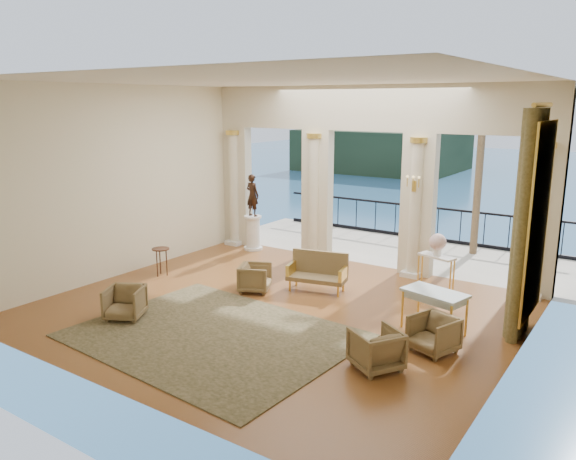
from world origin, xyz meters
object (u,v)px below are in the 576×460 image
Objects in this scene: armchair_a at (125,301)px; console_table at (437,261)px; armchair_c at (376,347)px; statue at (252,195)px; side_table at (161,252)px; armchair_d at (255,276)px; armchair_b at (434,332)px; pedestal at (253,233)px; settee at (318,271)px; game_table at (435,296)px.

console_table reaches higher than armchair_a.
armchair_c reaches higher than armchair_a.
side_table is (-0.33, -3.18, -0.98)m from statue.
statue is (-2.24, 2.83, 1.22)m from armchair_d.
armchair_a is 2.90m from armchair_d.
pedestal is at bearing 171.29° from armchair_b.
statue is at bearing 13.08° from armchair_d.
console_table is 1.31× the size of side_table.
armchair_b is (5.45, 1.91, -0.00)m from armchair_a.
console_table is (4.35, 5.06, 0.30)m from armchair_a.
armchair_b is 1.22m from armchair_c.
armchair_a is 4.99m from armchair_c.
settee reaches higher than armchair_d.
side_table is at bearing -137.39° from console_table.
statue is at bearing 171.29° from armchair_b.
armchair_d is at bearing 7.79° from side_table.
game_table reaches higher than side_table.
settee is 3.87m from pedestal.
armchair_d is at bearing -51.60° from pedestal.
game_table is (2.95, -0.82, 0.26)m from settee.
game_table is at bearing -0.55° from armchair_a.
statue is at bearing 84.02° from side_table.
console_table reaches higher than armchair_d.
settee reaches higher than armchair_c.
armchair_c is at bearing -37.77° from pedestal.
console_table is at bearing 122.65° from game_table.
console_table reaches higher than game_table.
settee is 3.87m from side_table.
armchair_b reaches higher than armchair_d.
statue reaches higher than armchair_a.
armchair_b is at bearing -53.26° from console_table.
armchair_b is 0.71× the size of pedestal.
armchair_b is at bearing -40.01° from settee.
armchair_c is 1.06× the size of armchair_d.
pedestal is at bearing -0.00° from statue.
armchair_d is 2.61m from side_table.
armchair_d is 0.76× the size of console_table.
armchair_b is 4.42m from armchair_d.
statue is at bearing 0.00° from pedestal.
settee reaches higher than side_table.
pedestal reaches higher than armchair_c.
armchair_c is 7.67m from pedestal.
side_table is (-6.93, 0.42, 0.23)m from armchair_b.
game_table is at bearing 3.49° from side_table.
settee reaches higher than armchair_a.
statue reaches higher than game_table.
pedestal is (-6.29, 2.78, -0.22)m from game_table.
armchair_d is 0.70× the size of pedestal.
console_table is (-1.10, 3.15, 0.30)m from armchair_b.
statue is at bearing -95.64° from armchair_c.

